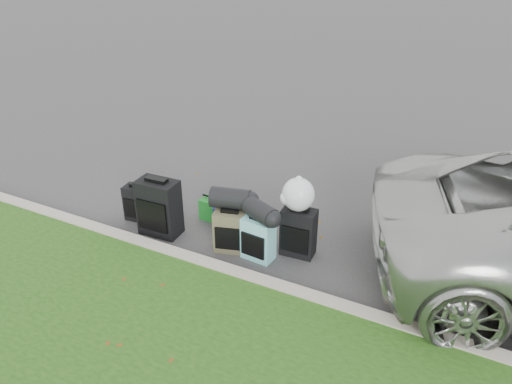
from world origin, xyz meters
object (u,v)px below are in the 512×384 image
at_px(suitcase_small_black, 139,203).
at_px(suitcase_large_black_left, 159,208).
at_px(suitcase_olive, 230,231).
at_px(tote_green, 211,209).
at_px(suitcase_teal, 258,239).
at_px(suitcase_large_black_right, 298,232).
at_px(tote_navy, 226,215).

height_order(suitcase_small_black, suitcase_large_black_left, suitcase_large_black_left).
relative_size(suitcase_olive, tote_green, 1.80).
bearing_deg(suitcase_teal, suitcase_large_black_right, 42.39).
xyz_separation_m(suitcase_small_black, tote_navy, (1.18, 0.40, -0.10)).
xyz_separation_m(suitcase_large_black_left, tote_navy, (0.70, 0.56, -0.23)).
xyz_separation_m(suitcase_teal, suitcase_large_black_right, (0.41, 0.32, 0.04)).
bearing_deg(suitcase_large_black_right, suitcase_large_black_left, -172.25).
bearing_deg(suitcase_teal, suitcase_large_black_left, -172.29).
xyz_separation_m(suitcase_large_black_left, suitcase_olive, (1.06, 0.08, -0.11)).
height_order(suitcase_olive, suitcase_large_black_right, suitcase_large_black_right).
bearing_deg(suitcase_large_black_right, tote_navy, 167.67).
xyz_separation_m(suitcase_large_black_left, tote_green, (0.41, 0.64, -0.24)).
bearing_deg(suitcase_olive, suitcase_large_black_right, 4.18).
bearing_deg(suitcase_small_black, suitcase_teal, -9.02).
xyz_separation_m(suitcase_large_black_right, tote_green, (-1.46, 0.24, -0.16)).
bearing_deg(tote_navy, suitcase_teal, -48.48).
distance_m(suitcase_teal, tote_green, 1.20).
height_order(tote_green, tote_navy, tote_navy).
height_order(suitcase_large_black_right, tote_green, suitcase_large_black_right).
distance_m(suitcase_small_black, suitcase_teal, 1.94).
height_order(suitcase_large_black_left, tote_green, suitcase_large_black_left).
height_order(suitcase_large_black_left, suitcase_olive, suitcase_large_black_left).
height_order(suitcase_teal, tote_green, suitcase_teal).
bearing_deg(suitcase_large_black_right, suitcase_teal, -146.47).
bearing_deg(tote_green, suitcase_large_black_left, -120.61).
distance_m(suitcase_small_black, suitcase_large_black_left, 0.52).
relative_size(suitcase_small_black, suitcase_teal, 0.91).
relative_size(suitcase_teal, suitcase_large_black_right, 0.88).
distance_m(suitcase_small_black, tote_navy, 1.25).
bearing_deg(suitcase_olive, suitcase_large_black_left, 167.31).
bearing_deg(suitcase_small_black, tote_green, 21.61).
relative_size(suitcase_teal, tote_navy, 1.75).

